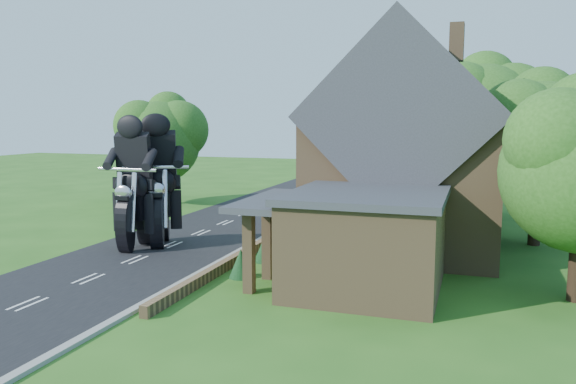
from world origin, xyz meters
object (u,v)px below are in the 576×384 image
(annex, at_px, (363,239))
(garden_wall, at_px, (271,239))
(motorcycle_lead, at_px, (159,226))
(motorcycle_follow, at_px, (136,230))
(house, at_px, (407,154))

(annex, bearing_deg, garden_wall, 133.84)
(garden_wall, relative_size, motorcycle_lead, 11.09)
(annex, distance_m, motorcycle_lead, 10.97)
(motorcycle_follow, bearing_deg, garden_wall, -149.89)
(annex, relative_size, motorcycle_follow, 3.60)
(motorcycle_lead, bearing_deg, annex, 136.64)
(motorcycle_lead, bearing_deg, garden_wall, -179.23)
(garden_wall, height_order, motorcycle_lead, motorcycle_lead)
(motorcycle_lead, bearing_deg, motorcycle_follow, 34.53)
(garden_wall, distance_m, house, 7.52)
(garden_wall, xyz_separation_m, motorcycle_follow, (-5.38, -3.24, 0.71))
(house, relative_size, motorcycle_follow, 5.22)
(garden_wall, bearing_deg, house, 9.17)
(house, distance_m, motorcycle_follow, 12.79)
(garden_wall, height_order, motorcycle_follow, motorcycle_follow)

